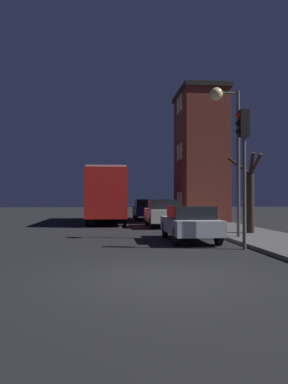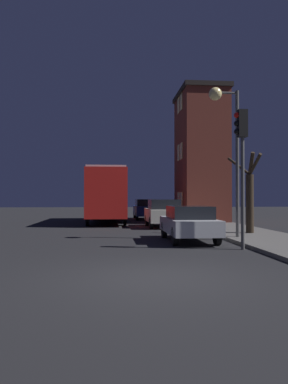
# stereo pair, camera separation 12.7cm
# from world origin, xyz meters

# --- Properties ---
(ground_plane) EXTENTS (120.00, 120.00, 0.00)m
(ground_plane) POSITION_xyz_m (0.00, 0.00, 0.00)
(ground_plane) COLOR black
(brick_building) EXTENTS (3.14, 4.88, 8.98)m
(brick_building) POSITION_xyz_m (5.23, 17.50, 4.63)
(brick_building) COLOR brown
(brick_building) RESTS_ON sidewalk
(streetlamp) EXTENTS (1.23, 0.52, 6.00)m
(streetlamp) POSITION_xyz_m (3.59, 6.68, 4.65)
(streetlamp) COLOR #4C4C4C
(streetlamp) RESTS_ON sidewalk
(traffic_light) EXTENTS (0.43, 0.24, 4.57)m
(traffic_light) POSITION_xyz_m (3.27, 3.93, 3.27)
(traffic_light) COLOR #4C4C4C
(traffic_light) RESTS_ON ground
(bare_tree) EXTENTS (0.96, 1.93, 3.57)m
(bare_tree) POSITION_xyz_m (5.19, 8.26, 1.76)
(bare_tree) COLOR #2D2319
(bare_tree) RESTS_ON sidewalk
(bus) EXTENTS (2.46, 9.46, 3.57)m
(bus) POSITION_xyz_m (-1.26, 17.91, 2.12)
(bus) COLOR red
(bus) RESTS_ON ground
(car_near_lane) EXTENTS (1.71, 4.05, 1.37)m
(car_near_lane) POSITION_xyz_m (2.02, 6.34, 0.73)
(car_near_lane) COLOR #B7BABF
(car_near_lane) RESTS_ON ground
(car_mid_lane) EXTENTS (1.85, 3.82, 1.59)m
(car_mid_lane) POSITION_xyz_m (2.03, 13.35, 0.83)
(car_mid_lane) COLOR beige
(car_mid_lane) RESTS_ON ground
(car_far_lane) EXTENTS (1.83, 4.39, 1.57)m
(car_far_lane) POSITION_xyz_m (1.80, 21.37, 0.82)
(car_far_lane) COLOR navy
(car_far_lane) RESTS_ON ground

